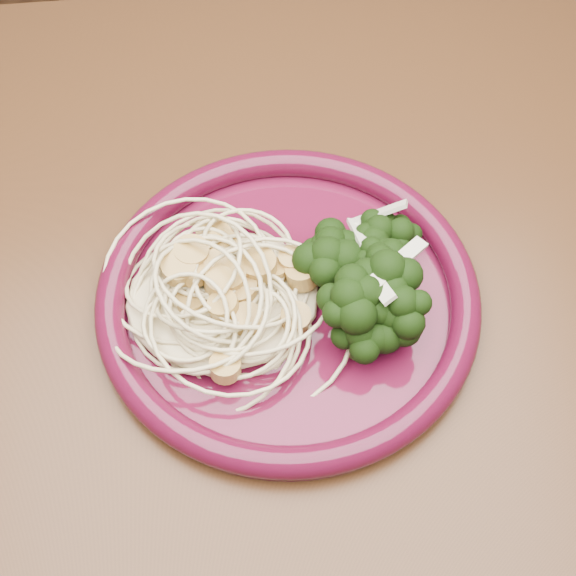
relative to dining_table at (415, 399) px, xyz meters
The scene contains 6 objects.
dining_table is the anchor object (origin of this frame).
dinner_plate 0.15m from the dining_table, 159.32° to the left, with size 0.28×0.28×0.02m.
spaghetti_pile 0.19m from the dining_table, 164.75° to the left, with size 0.14×0.12×0.03m, color beige.
scallop_cluster 0.21m from the dining_table, 164.75° to the left, with size 0.12×0.12×0.04m, color tan, non-canonical shape.
broccoli_pile 0.14m from the dining_table, 140.80° to the left, with size 0.09×0.14×0.05m, color black.
onion_garnish 0.17m from the dining_table, 140.80° to the left, with size 0.06×0.09×0.05m, color beige, non-canonical shape.
Camera 1 is at (-0.13, -0.27, 1.23)m, focal length 50.00 mm.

